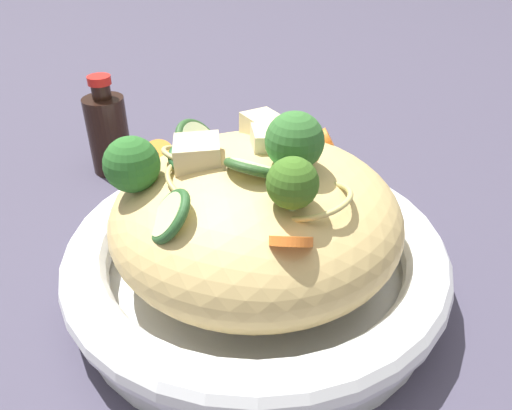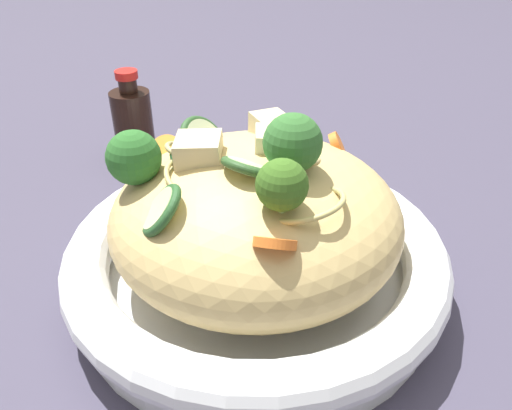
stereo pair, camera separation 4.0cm
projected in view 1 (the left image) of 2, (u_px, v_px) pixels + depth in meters
name	position (u px, v px, depth m)	size (l,w,h in m)	color
ground_plane	(256.00, 283.00, 0.44)	(3.00, 3.00, 0.00)	#3E3A4C
serving_bowl	(256.00, 258.00, 0.43)	(0.32, 0.32, 0.06)	white
noodle_heap	(256.00, 216.00, 0.41)	(0.23, 0.23, 0.11)	tan
broccoli_florets	(230.00, 161.00, 0.35)	(0.10, 0.18, 0.07)	#8EB775
carrot_coins	(266.00, 162.00, 0.39)	(0.19, 0.18, 0.04)	orange
zucchini_slices	(205.00, 168.00, 0.37)	(0.14, 0.10, 0.05)	#C7E297
chicken_chunks	(235.00, 142.00, 0.40)	(0.12, 0.08, 0.03)	beige
soy_sauce_bottle	(108.00, 132.00, 0.59)	(0.05, 0.05, 0.12)	black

